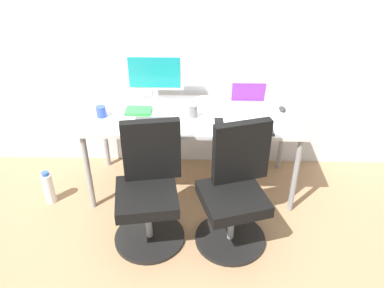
{
  "coord_description": "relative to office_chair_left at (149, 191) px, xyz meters",
  "views": [
    {
      "loc": [
        0.08,
        -2.86,
        2.25
      ],
      "look_at": [
        0.0,
        -0.05,
        0.48
      ],
      "focal_mm": 36.84,
      "sensor_mm": 36.0,
      "label": 1
    }
  ],
  "objects": [
    {
      "name": "mouse_by_monitor",
      "position": [
        1.05,
        0.7,
        0.33
      ],
      "size": [
        0.06,
        0.1,
        0.03
      ],
      "primitive_type": "ellipsoid",
      "color": "#2D2D2D",
      "rests_on": "desk"
    },
    {
      "name": "office_chair_right",
      "position": [
        0.63,
        -0.0,
        0.0
      ],
      "size": [
        0.55,
        0.55,
        0.94
      ],
      "color": "black",
      "rests_on": "ground"
    },
    {
      "name": "desk",
      "position": [
        0.3,
        0.61,
        0.25
      ],
      "size": [
        1.77,
        0.72,
        0.74
      ],
      "color": "silver",
      "rests_on": "ground"
    },
    {
      "name": "open_laptop",
      "position": [
        0.77,
        0.72,
        0.37
      ],
      "size": [
        0.31,
        0.27,
        0.22
      ],
      "color": "silver",
      "rests_on": "desk"
    },
    {
      "name": "water_bottle_on_floor",
      "position": [
        -0.92,
        0.35,
        -0.28
      ],
      "size": [
        0.09,
        0.09,
        0.31
      ],
      "color": "white",
      "rests_on": "ground"
    },
    {
      "name": "desktop_monitor",
      "position": [
        -0.02,
        0.83,
        0.56
      ],
      "size": [
        0.48,
        0.18,
        0.43
      ],
      "color": "silver",
      "rests_on": "desk"
    },
    {
      "name": "coffee_mug",
      "position": [
        -0.43,
        0.55,
        0.36
      ],
      "size": [
        0.08,
        0.08,
        0.09
      ],
      "primitive_type": "cylinder",
      "color": "blue",
      "rests_on": "desk"
    },
    {
      "name": "back_wall",
      "position": [
        0.3,
        1.05,
        0.88
      ],
      "size": [
        4.4,
        0.04,
        2.6
      ],
      "primitive_type": "cube",
      "color": "silver",
      "rests_on": "ground"
    },
    {
      "name": "paper_pile",
      "position": [
        -0.42,
        0.79,
        0.32
      ],
      "size": [
        0.21,
        0.3,
        0.01
      ],
      "primitive_type": "cube",
      "color": "white",
      "rests_on": "desk"
    },
    {
      "name": "keyboard_by_monitor",
      "position": [
        0.02,
        0.46,
        0.32
      ],
      "size": [
        0.34,
        0.12,
        0.02
      ],
      "primitive_type": "cube",
      "color": "#515156",
      "rests_on": "desk"
    },
    {
      "name": "office_chair_left",
      "position": [
        0.0,
        0.0,
        0.0
      ],
      "size": [
        0.54,
        0.54,
        0.94
      ],
      "color": "black",
      "rests_on": "ground"
    },
    {
      "name": "ground_plane",
      "position": [
        0.3,
        0.61,
        -0.42
      ],
      "size": [
        5.28,
        5.28,
        0.0
      ],
      "primitive_type": "plane",
      "color": "#9E7A56"
    },
    {
      "name": "pen_cup",
      "position": [
        0.31,
        0.57,
        0.37
      ],
      "size": [
        0.07,
        0.07,
        0.1
      ],
      "primitive_type": "cylinder",
      "color": "slate",
      "rests_on": "desk"
    },
    {
      "name": "notebook",
      "position": [
        -0.15,
        0.63,
        0.33
      ],
      "size": [
        0.21,
        0.15,
        0.03
      ],
      "primitive_type": "cube",
      "color": "green",
      "rests_on": "desk"
    },
    {
      "name": "phone_near_laptop",
      "position": [
        0.52,
        0.47,
        0.32
      ],
      "size": [
        0.07,
        0.14,
        0.01
      ],
      "primitive_type": "cube",
      "color": "black",
      "rests_on": "desk"
    },
    {
      "name": "mouse_by_laptop",
      "position": [
        -0.01,
        0.32,
        0.33
      ],
      "size": [
        0.06,
        0.1,
        0.03
      ],
      "primitive_type": "ellipsoid",
      "color": "#B7B7B7",
      "rests_on": "desk"
    },
    {
      "name": "keyboard_by_laptop",
      "position": [
        0.75,
        0.33,
        0.32
      ],
      "size": [
        0.34,
        0.12,
        0.02
      ],
      "primitive_type": "cube",
      "color": "#2D2D2D",
      "rests_on": "desk"
    }
  ]
}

